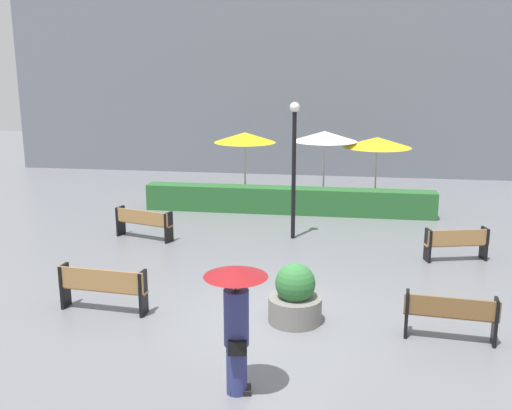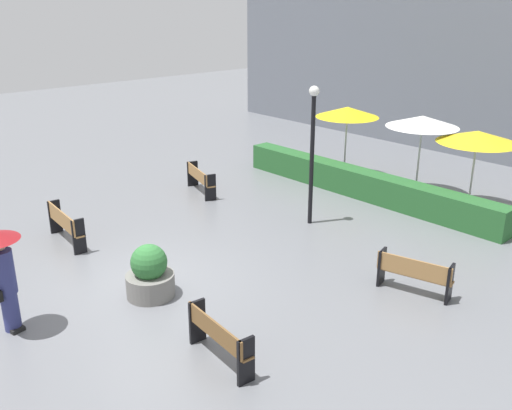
# 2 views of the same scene
# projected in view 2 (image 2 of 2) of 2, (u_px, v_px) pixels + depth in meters

# --- Properties ---
(ground_plane) EXTENTS (60.00, 60.00, 0.00)m
(ground_plane) POSITION_uv_depth(u_px,v_px,m) (148.00, 284.00, 12.80)
(ground_plane) COLOR slate
(bench_near_right) EXTENTS (1.68, 0.48, 0.87)m
(bench_near_right) POSITION_uv_depth(u_px,v_px,m) (218.00, 336.00, 9.89)
(bench_near_right) COLOR brown
(bench_near_right) RESTS_ON ground
(bench_far_left) EXTENTS (1.82, 0.86, 0.86)m
(bench_far_left) POSITION_uv_depth(u_px,v_px,m) (200.00, 178.00, 18.61)
(bench_far_left) COLOR #9E7242
(bench_far_left) RESTS_ON ground
(bench_far_right) EXTENTS (1.65, 0.75, 0.85)m
(bench_far_right) POSITION_uv_depth(u_px,v_px,m) (414.00, 273.00, 12.23)
(bench_far_right) COLOR #9E7242
(bench_far_right) RESTS_ON ground
(bench_near_left) EXTENTS (1.88, 0.48, 0.93)m
(bench_near_left) POSITION_uv_depth(u_px,v_px,m) (65.00, 223.00, 14.77)
(bench_near_left) COLOR #9E7242
(bench_near_left) RESTS_ON ground
(pedestrian_with_umbrella) EXTENTS (0.95, 0.95, 2.10)m
(pedestrian_with_umbrella) POSITION_uv_depth(u_px,v_px,m) (1.00, 268.00, 10.57)
(pedestrian_with_umbrella) COLOR navy
(pedestrian_with_umbrella) RESTS_ON ground
(planter_pot) EXTENTS (1.05, 1.05, 1.19)m
(planter_pot) POSITION_uv_depth(u_px,v_px,m) (150.00, 274.00, 12.14)
(planter_pot) COLOR slate
(planter_pot) RESTS_ON ground
(lamp_post) EXTENTS (0.28, 0.28, 3.91)m
(lamp_post) POSITION_uv_depth(u_px,v_px,m) (312.00, 142.00, 15.46)
(lamp_post) COLOR black
(lamp_post) RESTS_ON ground
(patio_umbrella_yellow) EXTENTS (2.19, 2.19, 2.57)m
(patio_umbrella_yellow) POSITION_uv_depth(u_px,v_px,m) (347.00, 112.00, 19.49)
(patio_umbrella_yellow) COLOR silver
(patio_umbrella_yellow) RESTS_ON ground
(patio_umbrella_white) EXTENTS (2.27, 2.27, 2.63)m
(patio_umbrella_white) POSITION_uv_depth(u_px,v_px,m) (423.00, 121.00, 17.70)
(patio_umbrella_white) COLOR silver
(patio_umbrella_white) RESTS_ON ground
(patio_umbrella_yellow_far) EXTENTS (2.35, 2.35, 2.45)m
(patio_umbrella_yellow_far) POSITION_uv_depth(u_px,v_px,m) (478.00, 137.00, 16.53)
(patio_umbrella_yellow_far) COLOR silver
(patio_umbrella_yellow_far) RESTS_ON ground
(hedge_strip) EXTENTS (9.74, 0.70, 0.87)m
(hedge_strip) POSITION_uv_depth(u_px,v_px,m) (362.00, 184.00, 18.30)
(hedge_strip) COLOR #28602D
(hedge_strip) RESTS_ON ground
(building_facade) EXTENTS (28.00, 1.20, 8.61)m
(building_facade) POSITION_uv_depth(u_px,v_px,m) (504.00, 48.00, 21.42)
(building_facade) COLOR slate
(building_facade) RESTS_ON ground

